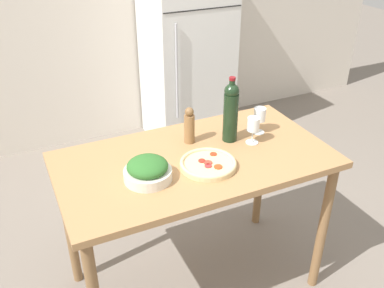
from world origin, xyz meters
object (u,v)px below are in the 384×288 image
(wine_glass_near, at_px, (253,126))
(wine_bottle, at_px, (231,111))
(refrigerator, at_px, (186,47))
(pepper_mill, at_px, (189,126))
(wine_glass_far, at_px, (260,116))
(homemade_pizza, at_px, (208,164))
(salad_bowl, at_px, (148,170))

(wine_glass_near, bearing_deg, wine_bottle, 139.39)
(refrigerator, bearing_deg, pepper_mill, -113.87)
(wine_bottle, xyz_separation_m, wine_glass_far, (0.20, 0.00, -0.07))
(homemade_pizza, bearing_deg, salad_bowl, 175.71)
(refrigerator, height_order, salad_bowl, refrigerator)
(wine_bottle, bearing_deg, refrigerator, 73.58)
(wine_bottle, xyz_separation_m, pepper_mill, (-0.22, 0.07, -0.08))
(wine_glass_far, xyz_separation_m, pepper_mill, (-0.41, 0.07, -0.01))
(refrigerator, relative_size, wine_bottle, 4.94)
(refrigerator, relative_size, wine_glass_near, 11.96)
(wine_glass_far, bearing_deg, pepper_mill, 170.66)
(wine_bottle, relative_size, pepper_mill, 1.77)
(wine_glass_near, relative_size, wine_glass_far, 1.00)
(wine_bottle, height_order, wine_glass_far, wine_bottle)
(wine_bottle, relative_size, homemade_pizza, 1.29)
(refrigerator, relative_size, salad_bowl, 7.85)
(refrigerator, xyz_separation_m, wine_glass_near, (-0.40, -1.76, 0.11))
(pepper_mill, distance_m, homemade_pizza, 0.29)
(homemade_pizza, bearing_deg, pepper_mill, 85.76)
(wine_bottle, distance_m, wine_glass_far, 0.21)
(homemade_pizza, bearing_deg, refrigerator, 68.73)
(wine_glass_near, height_order, salad_bowl, wine_glass_near)
(wine_glass_near, bearing_deg, homemade_pizza, -160.77)
(pepper_mill, bearing_deg, wine_glass_near, -26.25)
(refrigerator, height_order, pepper_mill, refrigerator)
(pepper_mill, xyz_separation_m, homemade_pizza, (-0.02, -0.27, -0.08))
(refrigerator, xyz_separation_m, wine_glass_far, (-0.30, -1.68, 0.11))
(wine_glass_far, distance_m, pepper_mill, 0.42)
(wine_bottle, height_order, homemade_pizza, wine_bottle)
(wine_bottle, xyz_separation_m, homemade_pizza, (-0.24, -0.20, -0.16))
(salad_bowl, distance_m, homemade_pizza, 0.32)
(wine_bottle, height_order, salad_bowl, wine_bottle)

